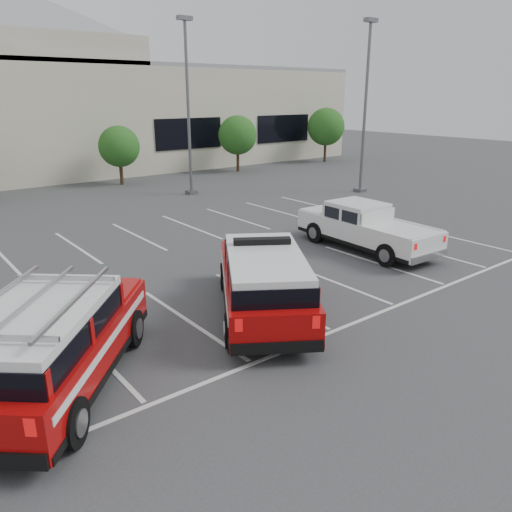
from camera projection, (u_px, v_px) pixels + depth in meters
The scene contains 11 objects.
ground at pixel (266, 299), 15.37m from camera, with size 120.00×120.00×0.00m, color #3A3A3D.
stall_markings at pixel (190, 262), 18.73m from camera, with size 23.00×15.00×0.01m, color silver.
convention_building at pixel (3, 112), 37.86m from camera, with size 60.00×16.99×13.20m.
tree_mid_right at pixel (120, 148), 34.08m from camera, with size 2.77×2.77×3.99m.
tree_right at pixel (238, 136), 39.86m from camera, with size 3.07×3.07×4.42m.
tree_far_right at pixel (326, 128), 45.64m from camera, with size 3.37×3.37×4.85m.
light_pole_mid at pixel (188, 108), 29.84m from camera, with size 0.90×0.60×10.24m.
light_pole_right at pixel (365, 108), 30.63m from camera, with size 0.90×0.60×10.24m.
fire_chief_suv at pixel (264, 286), 13.99m from camera, with size 5.11×6.26×2.12m.
white_pickup at pixel (365, 231), 20.07m from camera, with size 2.31×6.09×1.84m.
ladder_suv at pixel (53, 350), 10.39m from camera, with size 5.57×5.93×2.31m.
Camera 1 is at (-8.99, -11.00, 6.00)m, focal length 35.00 mm.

